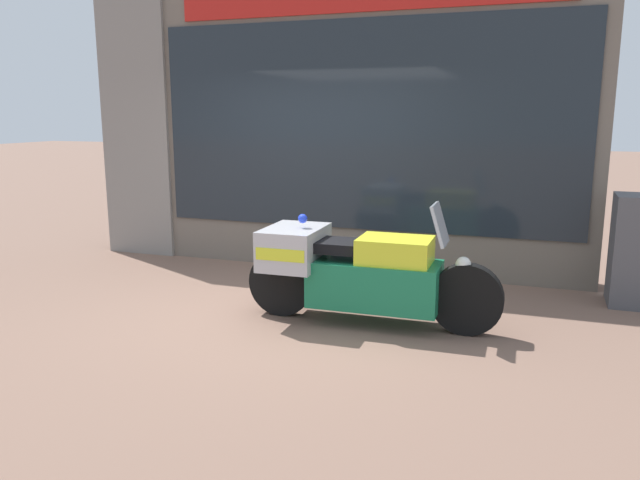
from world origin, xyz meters
The scene contains 4 objects.
ground_plane centered at (0.00, 0.00, 0.00)m, with size 60.00×60.00×0.00m, color #7A5B4C.
shop_building centered at (-0.46, 2.00, 1.75)m, with size 6.47×0.55×3.48m.
window_display centered at (0.44, 2.03, 0.48)m, with size 4.98×0.30×2.06m.
paramedic_motorcycle centered at (0.96, -0.06, 0.52)m, with size 2.42×0.76×1.17m.
Camera 1 is at (2.56, -5.51, 1.96)m, focal length 35.00 mm.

